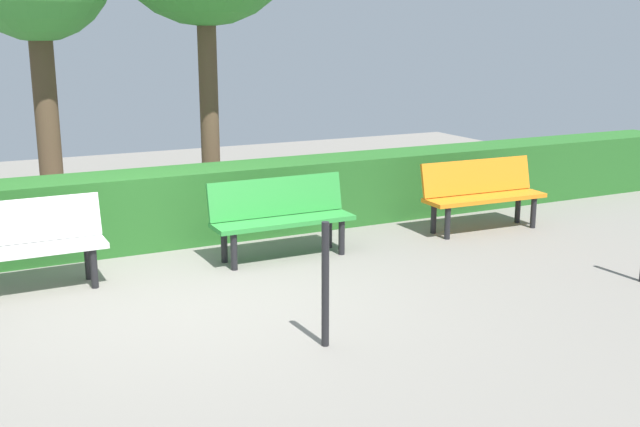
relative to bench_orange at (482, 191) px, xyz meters
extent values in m
plane|color=gray|center=(3.91, 0.83, -0.48)|extent=(17.97, 17.97, 0.00)
cube|color=orange|center=(0.00, 0.07, -0.07)|extent=(1.59, 0.47, 0.05)
cube|color=orange|center=(0.00, -0.12, 0.17)|extent=(1.58, 0.19, 0.42)
cylinder|color=black|center=(-0.63, 0.25, -0.29)|extent=(0.07, 0.07, 0.39)
cylinder|color=black|center=(-0.64, -0.05, -0.29)|extent=(0.07, 0.07, 0.39)
cylinder|color=black|center=(0.65, 0.20, -0.29)|extent=(0.07, 0.07, 0.39)
cylinder|color=black|center=(0.64, -0.10, -0.29)|extent=(0.07, 0.07, 0.39)
cube|color=#2D8C38|center=(2.70, 0.06, -0.07)|extent=(1.56, 0.42, 0.05)
cube|color=#2D8C38|center=(2.70, -0.13, 0.17)|extent=(1.56, 0.12, 0.42)
cylinder|color=black|center=(2.07, 0.21, -0.29)|extent=(0.07, 0.07, 0.39)
cylinder|color=black|center=(2.07, -0.09, -0.29)|extent=(0.07, 0.07, 0.39)
cylinder|color=black|center=(3.33, 0.21, -0.29)|extent=(0.07, 0.07, 0.39)
cylinder|color=black|center=(3.33, -0.09, -0.29)|extent=(0.07, 0.07, 0.39)
cube|color=white|center=(5.32, 0.00, -0.07)|extent=(1.49, 0.43, 0.05)
cube|color=white|center=(5.32, -0.19, 0.17)|extent=(1.49, 0.14, 0.42)
cylinder|color=black|center=(4.73, 0.15, -0.29)|extent=(0.07, 0.07, 0.39)
cylinder|color=black|center=(4.73, -0.15, -0.29)|extent=(0.07, 0.07, 0.39)
cube|color=#266023|center=(2.71, -1.13, -0.06)|extent=(13.97, 0.73, 0.85)
cylinder|color=brown|center=(2.69, -2.40, 1.01)|extent=(0.25, 0.25, 2.98)
cylinder|color=brown|center=(4.69, -2.87, 0.84)|extent=(0.30, 0.30, 2.65)
cylinder|color=black|center=(3.37, 2.37, 0.02)|extent=(0.06, 0.06, 1.00)
camera|label=1|loc=(5.86, 7.29, 1.90)|focal=42.39mm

